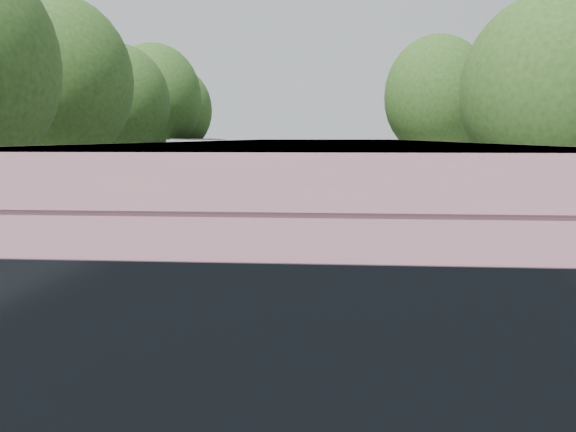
{
  "coord_description": "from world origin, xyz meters",
  "views": [
    {
      "loc": [
        1.07,
        -11.22,
        3.6
      ],
      "look_at": [
        0.83,
        4.25,
        1.6
      ],
      "focal_mm": 38.0,
      "sensor_mm": 36.0,
      "label": 1
    }
  ],
  "objects_px": {
    "pink_taxi": "(269,226)",
    "white_pickup": "(151,228)",
    "tour_coach_front": "(202,163)",
    "tour_coach_rear": "(197,158)",
    "pink_bus": "(316,251)"
  },
  "relations": [
    {
      "from": "white_pickup",
      "to": "tour_coach_front",
      "type": "height_order",
      "value": "tour_coach_front"
    },
    {
      "from": "tour_coach_front",
      "to": "tour_coach_rear",
      "type": "bearing_deg",
      "value": 96.05
    },
    {
      "from": "tour_coach_rear",
      "to": "tour_coach_front",
      "type": "bearing_deg",
      "value": -83.9
    },
    {
      "from": "pink_taxi",
      "to": "white_pickup",
      "type": "bearing_deg",
      "value": -179.14
    },
    {
      "from": "pink_bus",
      "to": "white_pickup",
      "type": "xyz_separation_m",
      "value": [
        -4.91,
        11.86,
        -1.49
      ]
    },
    {
      "from": "tour_coach_front",
      "to": "tour_coach_rear",
      "type": "distance_m",
      "value": 9.68
    },
    {
      "from": "pink_bus",
      "to": "tour_coach_rear",
      "type": "xyz_separation_m",
      "value": [
        -7.6,
        37.56,
        -0.11
      ]
    },
    {
      "from": "pink_bus",
      "to": "tour_coach_rear",
      "type": "height_order",
      "value": "pink_bus"
    },
    {
      "from": "pink_bus",
      "to": "white_pickup",
      "type": "bearing_deg",
      "value": 116.3
    },
    {
      "from": "pink_bus",
      "to": "tour_coach_front",
      "type": "xyz_separation_m",
      "value": [
        -5.8,
        28.05,
        -0.11
      ]
    },
    {
      "from": "pink_taxi",
      "to": "white_pickup",
      "type": "height_order",
      "value": "pink_taxi"
    },
    {
      "from": "tour_coach_front",
      "to": "pink_taxi",
      "type": "bearing_deg",
      "value": -78.2
    },
    {
      "from": "pink_bus",
      "to": "tour_coach_front",
      "type": "distance_m",
      "value": 28.64
    },
    {
      "from": "tour_coach_front",
      "to": "tour_coach_rear",
      "type": "height_order",
      "value": "tour_coach_rear"
    },
    {
      "from": "pink_bus",
      "to": "tour_coach_rear",
      "type": "distance_m",
      "value": 38.32
    }
  ]
}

